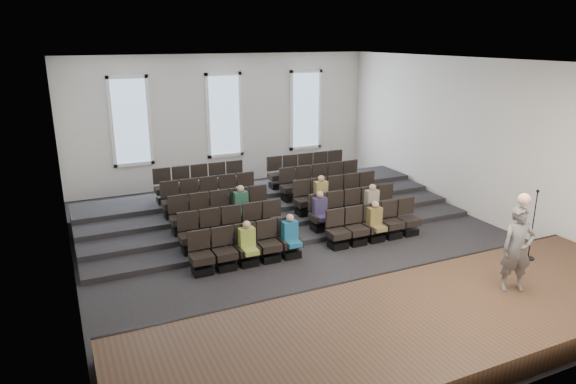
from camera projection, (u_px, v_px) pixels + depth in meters
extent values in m
plane|color=black|center=(305.00, 244.00, 14.44)|extent=(14.00, 14.00, 0.00)
cube|color=white|center=(307.00, 61.00, 12.98)|extent=(12.00, 14.00, 0.02)
cube|color=silver|center=(224.00, 120.00, 19.81)|extent=(12.00, 0.04, 5.00)
cube|color=silver|center=(518.00, 255.00, 7.62)|extent=(12.00, 0.04, 5.00)
cube|color=silver|center=(62.00, 184.00, 11.30)|extent=(0.04, 14.00, 5.00)
cube|color=silver|center=(476.00, 140.00, 16.13)|extent=(0.04, 14.00, 5.00)
cube|color=#3D2D1A|center=(422.00, 325.00, 9.94)|extent=(11.80, 3.60, 0.50)
cube|color=black|center=(371.00, 286.00, 11.48)|extent=(11.80, 0.06, 0.52)
cube|color=black|center=(272.00, 217.00, 16.44)|extent=(11.80, 4.80, 0.15)
cube|color=black|center=(266.00, 210.00, 16.87)|extent=(11.80, 3.75, 0.30)
cube|color=black|center=(260.00, 203.00, 17.31)|extent=(11.80, 2.70, 0.45)
cube|color=black|center=(254.00, 197.00, 17.74)|extent=(11.80, 1.65, 0.60)
cube|color=black|center=(202.00, 270.00, 12.64)|extent=(0.47, 0.43, 0.20)
cube|color=black|center=(202.00, 258.00, 12.55)|extent=(0.55, 0.50, 0.19)
cube|color=black|center=(199.00, 240.00, 12.61)|extent=(0.55, 0.08, 0.50)
cube|color=black|center=(226.00, 265.00, 12.88)|extent=(0.47, 0.43, 0.20)
cube|color=black|center=(225.00, 254.00, 12.79)|extent=(0.55, 0.50, 0.19)
cube|color=black|center=(222.00, 236.00, 12.85)|extent=(0.55, 0.08, 0.50)
cube|color=black|center=(248.00, 261.00, 13.12)|extent=(0.47, 0.43, 0.20)
cube|color=black|center=(248.00, 250.00, 13.03)|extent=(0.55, 0.50, 0.19)
cube|color=black|center=(244.00, 232.00, 13.09)|extent=(0.55, 0.08, 0.50)
cube|color=black|center=(270.00, 257.00, 13.36)|extent=(0.47, 0.43, 0.20)
cube|color=black|center=(269.00, 246.00, 13.27)|extent=(0.55, 0.50, 0.19)
cube|color=black|center=(266.00, 229.00, 13.33)|extent=(0.55, 0.08, 0.50)
cube|color=black|center=(290.00, 253.00, 13.60)|extent=(0.47, 0.43, 0.20)
cube|color=black|center=(290.00, 242.00, 13.51)|extent=(0.55, 0.50, 0.19)
cube|color=black|center=(287.00, 225.00, 13.57)|extent=(0.55, 0.08, 0.50)
cube|color=black|center=(338.00, 244.00, 14.18)|extent=(0.47, 0.43, 0.20)
cube|color=black|center=(338.00, 234.00, 14.09)|extent=(0.55, 0.50, 0.19)
cube|color=black|center=(335.00, 217.00, 14.16)|extent=(0.55, 0.08, 0.50)
cube|color=black|center=(356.00, 241.00, 14.42)|extent=(0.47, 0.43, 0.20)
cube|color=black|center=(357.00, 231.00, 14.33)|extent=(0.55, 0.50, 0.19)
cube|color=black|center=(353.00, 214.00, 14.40)|extent=(0.55, 0.08, 0.50)
cube|color=black|center=(374.00, 237.00, 14.66)|extent=(0.47, 0.43, 0.20)
cube|color=black|center=(375.00, 227.00, 14.57)|extent=(0.55, 0.50, 0.19)
cube|color=black|center=(371.00, 212.00, 14.64)|extent=(0.55, 0.08, 0.50)
cube|color=black|center=(392.00, 234.00, 14.91)|extent=(0.47, 0.43, 0.20)
cube|color=black|center=(392.00, 224.00, 14.82)|extent=(0.55, 0.50, 0.19)
cube|color=black|center=(389.00, 209.00, 14.88)|extent=(0.55, 0.08, 0.50)
cube|color=black|center=(408.00, 231.00, 15.15)|extent=(0.47, 0.43, 0.20)
cube|color=black|center=(409.00, 221.00, 15.06)|extent=(0.55, 0.50, 0.19)
cube|color=black|center=(406.00, 206.00, 15.12)|extent=(0.55, 0.08, 0.50)
cube|color=black|center=(191.00, 249.00, 13.50)|extent=(0.47, 0.43, 0.20)
cube|color=black|center=(190.00, 238.00, 13.41)|extent=(0.55, 0.50, 0.19)
cube|color=black|center=(188.00, 221.00, 13.48)|extent=(0.55, 0.08, 0.50)
cube|color=black|center=(213.00, 245.00, 13.75)|extent=(0.47, 0.43, 0.20)
cube|color=black|center=(213.00, 234.00, 13.66)|extent=(0.55, 0.50, 0.19)
cube|color=black|center=(210.00, 217.00, 13.72)|extent=(0.55, 0.08, 0.50)
cube|color=black|center=(234.00, 241.00, 13.99)|extent=(0.47, 0.43, 0.20)
cube|color=black|center=(234.00, 231.00, 13.90)|extent=(0.55, 0.50, 0.19)
cube|color=black|center=(231.00, 214.00, 13.96)|extent=(0.55, 0.08, 0.50)
cube|color=black|center=(255.00, 238.00, 14.23)|extent=(0.47, 0.43, 0.20)
cube|color=black|center=(255.00, 228.00, 14.14)|extent=(0.55, 0.50, 0.19)
cube|color=black|center=(252.00, 211.00, 14.20)|extent=(0.55, 0.08, 0.50)
cube|color=black|center=(275.00, 235.00, 14.47)|extent=(0.47, 0.43, 0.20)
cube|color=black|center=(275.00, 224.00, 14.38)|extent=(0.55, 0.50, 0.19)
cube|color=black|center=(272.00, 208.00, 14.44)|extent=(0.55, 0.08, 0.50)
cube|color=black|center=(320.00, 227.00, 15.05)|extent=(0.47, 0.43, 0.20)
cube|color=black|center=(320.00, 217.00, 14.96)|extent=(0.55, 0.50, 0.19)
cube|color=black|center=(317.00, 202.00, 15.02)|extent=(0.55, 0.08, 0.50)
cube|color=black|center=(338.00, 224.00, 15.29)|extent=(0.47, 0.43, 0.20)
cube|color=black|center=(338.00, 214.00, 15.20)|extent=(0.55, 0.50, 0.19)
cube|color=black|center=(335.00, 199.00, 15.26)|extent=(0.55, 0.08, 0.50)
cube|color=black|center=(355.00, 221.00, 15.53)|extent=(0.47, 0.43, 0.20)
cube|color=black|center=(355.00, 211.00, 15.44)|extent=(0.55, 0.50, 0.19)
cube|color=black|center=(352.00, 197.00, 15.51)|extent=(0.55, 0.08, 0.50)
cube|color=black|center=(372.00, 218.00, 15.77)|extent=(0.47, 0.43, 0.20)
cube|color=black|center=(372.00, 209.00, 15.68)|extent=(0.55, 0.50, 0.19)
cube|color=black|center=(369.00, 194.00, 15.75)|extent=(0.55, 0.08, 0.50)
cube|color=black|center=(388.00, 215.00, 16.01)|extent=(0.47, 0.43, 0.20)
cube|color=black|center=(388.00, 206.00, 15.92)|extent=(0.55, 0.50, 0.19)
cube|color=black|center=(385.00, 192.00, 15.99)|extent=(0.55, 0.08, 0.50)
cube|color=black|center=(181.00, 230.00, 14.37)|extent=(0.47, 0.42, 0.20)
cube|color=black|center=(181.00, 220.00, 14.28)|extent=(0.55, 0.50, 0.19)
cube|color=black|center=(178.00, 204.00, 14.35)|extent=(0.55, 0.08, 0.50)
cube|color=black|center=(202.00, 227.00, 14.61)|extent=(0.47, 0.42, 0.20)
cube|color=black|center=(202.00, 217.00, 14.52)|extent=(0.55, 0.50, 0.19)
cube|color=black|center=(199.00, 201.00, 14.59)|extent=(0.55, 0.08, 0.50)
cube|color=black|center=(222.00, 224.00, 14.85)|extent=(0.47, 0.42, 0.20)
cube|color=black|center=(222.00, 214.00, 14.76)|extent=(0.55, 0.50, 0.19)
cube|color=black|center=(219.00, 198.00, 14.83)|extent=(0.55, 0.08, 0.50)
cube|color=black|center=(242.00, 221.00, 15.10)|extent=(0.47, 0.42, 0.20)
cube|color=black|center=(242.00, 211.00, 15.01)|extent=(0.55, 0.50, 0.19)
cube|color=black|center=(239.00, 196.00, 15.07)|extent=(0.55, 0.08, 0.50)
cube|color=black|center=(261.00, 218.00, 15.34)|extent=(0.47, 0.42, 0.20)
cube|color=black|center=(261.00, 208.00, 15.25)|extent=(0.55, 0.50, 0.19)
cube|color=black|center=(258.00, 193.00, 15.31)|extent=(0.55, 0.08, 0.50)
cube|color=black|center=(304.00, 212.00, 15.92)|extent=(0.47, 0.42, 0.20)
cube|color=black|center=(304.00, 202.00, 15.83)|extent=(0.55, 0.50, 0.19)
cube|color=black|center=(301.00, 188.00, 15.89)|extent=(0.55, 0.08, 0.50)
cube|color=black|center=(321.00, 209.00, 16.16)|extent=(0.47, 0.42, 0.20)
cube|color=black|center=(321.00, 200.00, 16.07)|extent=(0.55, 0.50, 0.19)
cube|color=black|center=(318.00, 185.00, 16.13)|extent=(0.55, 0.08, 0.50)
cube|color=black|center=(338.00, 206.00, 16.40)|extent=(0.47, 0.42, 0.20)
cube|color=black|center=(338.00, 197.00, 16.31)|extent=(0.55, 0.50, 0.19)
cube|color=black|center=(335.00, 183.00, 16.37)|extent=(0.55, 0.08, 0.50)
cube|color=black|center=(354.00, 204.00, 16.64)|extent=(0.47, 0.42, 0.20)
cube|color=black|center=(354.00, 195.00, 16.55)|extent=(0.55, 0.50, 0.19)
cube|color=black|center=(351.00, 181.00, 16.61)|extent=(0.55, 0.08, 0.50)
cube|color=black|center=(369.00, 201.00, 16.88)|extent=(0.47, 0.42, 0.20)
cube|color=black|center=(370.00, 192.00, 16.79)|extent=(0.55, 0.50, 0.19)
cube|color=black|center=(367.00, 179.00, 16.86)|extent=(0.55, 0.08, 0.50)
cube|color=black|center=(173.00, 214.00, 15.24)|extent=(0.47, 0.42, 0.20)
cube|color=black|center=(172.00, 204.00, 15.15)|extent=(0.55, 0.50, 0.19)
cube|color=black|center=(169.00, 189.00, 15.21)|extent=(0.55, 0.08, 0.50)
cube|color=black|center=(192.00, 211.00, 15.48)|extent=(0.47, 0.42, 0.20)
cube|color=black|center=(192.00, 202.00, 15.39)|extent=(0.55, 0.50, 0.19)
cube|color=black|center=(189.00, 187.00, 15.45)|extent=(0.55, 0.08, 0.50)
cube|color=black|center=(212.00, 209.00, 15.72)|extent=(0.47, 0.42, 0.20)
cube|color=black|center=(211.00, 199.00, 15.63)|extent=(0.55, 0.50, 0.19)
cube|color=black|center=(209.00, 184.00, 15.70)|extent=(0.55, 0.08, 0.50)
cube|color=black|center=(230.00, 206.00, 15.96)|extent=(0.47, 0.42, 0.20)
cube|color=black|center=(230.00, 196.00, 15.87)|extent=(0.55, 0.50, 0.19)
cube|color=black|center=(227.00, 182.00, 15.94)|extent=(0.55, 0.08, 0.50)
cube|color=black|center=(248.00, 203.00, 16.20)|extent=(0.47, 0.42, 0.20)
cube|color=black|center=(248.00, 194.00, 16.11)|extent=(0.55, 0.50, 0.19)
cube|color=black|center=(245.00, 180.00, 16.18)|extent=(0.55, 0.08, 0.50)
cube|color=black|center=(290.00, 198.00, 16.79)|extent=(0.47, 0.42, 0.20)
cube|color=black|center=(290.00, 189.00, 16.70)|extent=(0.55, 0.50, 0.19)
cube|color=black|center=(287.00, 175.00, 16.76)|extent=(0.55, 0.08, 0.50)
cube|color=black|center=(306.00, 195.00, 17.03)|extent=(0.47, 0.42, 0.20)
cube|color=black|center=(306.00, 186.00, 16.94)|extent=(0.55, 0.50, 0.19)
cube|color=black|center=(303.00, 173.00, 17.00)|extent=(0.55, 0.08, 0.50)
cube|color=black|center=(322.00, 193.00, 17.27)|extent=(0.47, 0.42, 0.20)
cube|color=black|center=(322.00, 184.00, 17.18)|extent=(0.55, 0.50, 0.19)
cube|color=black|center=(319.00, 171.00, 17.24)|extent=(0.55, 0.08, 0.50)
cube|color=black|center=(337.00, 191.00, 17.51)|extent=(0.47, 0.42, 0.20)
cube|color=black|center=(338.00, 182.00, 17.42)|extent=(0.55, 0.50, 0.19)
cube|color=black|center=(335.00, 169.00, 17.48)|extent=(0.55, 0.08, 0.50)
cube|color=black|center=(353.00, 189.00, 17.75)|extent=(0.47, 0.42, 0.20)
cube|color=black|center=(353.00, 180.00, 17.66)|extent=(0.55, 0.50, 0.19)
cube|color=black|center=(350.00, 167.00, 17.72)|extent=(0.55, 0.08, 0.50)
cube|color=black|center=(165.00, 199.00, 16.11)|extent=(0.47, 0.42, 0.20)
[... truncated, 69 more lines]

